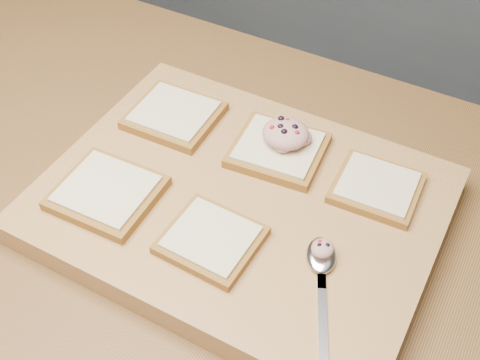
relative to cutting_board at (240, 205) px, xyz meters
The scene contains 11 objects.
island_counter 0.47m from the cutting_board, 162.25° to the left, with size 2.00×0.80×0.90m.
back_counter 1.50m from the cutting_board, 90.42° to the left, with size 3.60×0.62×0.94m.
cutting_board is the anchor object (origin of this frame).
bread_far_left 0.19m from the cutting_board, 151.46° to the left, with size 0.13×0.12×0.02m.
bread_far_center 0.10m from the cutting_board, 84.31° to the left, with size 0.14×0.13×0.02m.
bread_far_right 0.19m from the cutting_board, 31.01° to the left, with size 0.12×0.11×0.02m.
bread_near_left 0.18m from the cutting_board, 150.42° to the right, with size 0.13×0.12×0.02m.
bread_near_center 0.09m from the cutting_board, 85.31° to the right, with size 0.12×0.11×0.02m.
tuna_salad_dollop 0.12m from the cutting_board, 82.14° to the left, with size 0.07×0.06×0.03m.
spoon 0.16m from the cutting_board, 21.32° to the right, with size 0.10×0.18×0.01m.
spoon_salad 0.15m from the cutting_board, 17.55° to the right, with size 0.03×0.03×0.02m.
Camera 1 is at (0.27, -0.48, 1.55)m, focal length 45.00 mm.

